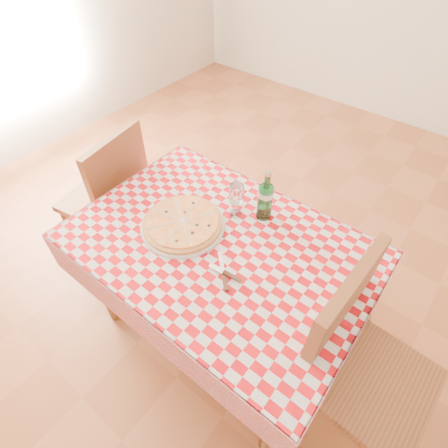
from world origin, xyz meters
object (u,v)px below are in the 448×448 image
object	(u,v)px
pizza_plate	(183,223)
chair_far	(112,193)
chair_near	(353,355)
wine_glass	(236,200)
dining_table	(219,257)
water_bottle	(266,196)

from	to	relation	value
pizza_plate	chair_far	bearing A→B (deg)	173.67
chair_near	wine_glass	xyz separation A→B (m)	(-0.73, 0.19, 0.27)
dining_table	water_bottle	bearing A→B (deg)	77.63
wine_glass	chair_near	bearing A→B (deg)	-14.95
chair_near	pizza_plate	size ratio (longest dim) A/B	2.63
pizza_plate	wine_glass	world-z (taller)	wine_glass
chair_near	pizza_plate	xyz separation A→B (m)	(-0.87, -0.02, 0.21)
chair_far	water_bottle	world-z (taller)	water_bottle
dining_table	wine_glass	xyz separation A→B (m)	(-0.05, 0.19, 0.18)
dining_table	chair_near	bearing A→B (deg)	-0.19
chair_near	pizza_plate	bearing A→B (deg)	-175.82
chair_near	chair_far	distance (m)	1.54
chair_near	pizza_plate	world-z (taller)	chair_near
chair_far	dining_table	bearing A→B (deg)	166.45
water_bottle	dining_table	bearing A→B (deg)	-102.37
water_bottle	wine_glass	xyz separation A→B (m)	(-0.11, -0.07, -0.04)
chair_far	wine_glass	world-z (taller)	chair_far
chair_near	chair_far	bearing A→B (deg)	-179.18
chair_near	pizza_plate	distance (m)	0.89
pizza_plate	wine_glass	bearing A→B (deg)	56.90
pizza_plate	chair_near	bearing A→B (deg)	1.34
chair_near	chair_far	size ratio (longest dim) A/B	1.06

